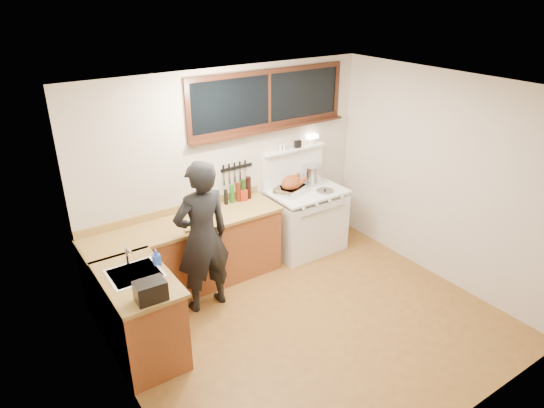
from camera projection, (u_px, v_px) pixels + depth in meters
ground_plane at (311, 325)px, 5.45m from camera, size 4.00×3.50×0.02m
room_shell at (316, 189)px, 4.76m from camera, size 4.10×3.60×2.65m
counter_back at (187, 255)px, 5.94m from camera, size 2.44×0.64×1.00m
counter_left at (141, 316)px, 4.86m from camera, size 0.64×1.09×0.90m
sink_unit at (135, 278)px, 4.76m from camera, size 0.50×0.45×0.37m
vintage_stove at (305, 219)px, 6.82m from camera, size 1.02×0.74×1.57m
back_window at (269, 106)px, 6.18m from camera, size 2.32×0.13×0.77m
left_doorway at (150, 342)px, 3.56m from camera, size 0.02×1.04×2.17m
knife_strip at (236, 169)px, 6.24m from camera, size 0.46×0.03×0.28m
man at (202, 237)px, 5.40m from camera, size 0.67×0.45×1.81m
soap_bottle at (156, 257)px, 4.86m from camera, size 0.09×0.09×0.17m
toaster at (151, 291)px, 4.31m from camera, size 0.28×0.20×0.19m
cutting_board at (201, 220)px, 5.69m from camera, size 0.50×0.42×0.14m
roast_turkey at (292, 186)px, 6.52m from camera, size 0.49×0.42×0.24m
stockpot at (312, 174)px, 6.82m from camera, size 0.35×0.35×0.27m
saucepan at (300, 182)px, 6.77m from camera, size 0.17×0.28×0.11m
pot_lid at (325, 191)px, 6.59m from camera, size 0.27×0.27×0.04m
coffee_tin at (243, 195)px, 6.31m from camera, size 0.11×0.09×0.15m
pitcher at (210, 203)px, 6.05m from camera, size 0.12×0.12×0.17m
bottle_cluster at (240, 191)px, 6.28m from camera, size 0.40×0.07×0.30m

